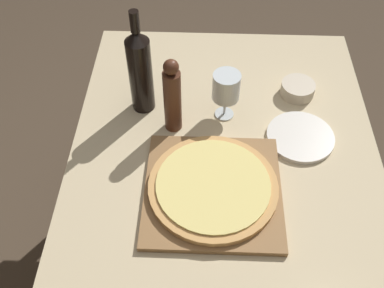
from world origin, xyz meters
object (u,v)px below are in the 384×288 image
(small_bowl, at_px, (298,89))
(wine_bottle, at_px, (140,70))
(pepper_mill, at_px, (172,97))
(pizza, at_px, (213,186))
(wine_glass, at_px, (225,87))

(small_bowl, bearing_deg, wine_bottle, -171.47)
(wine_bottle, bearing_deg, small_bowl, 8.53)
(pepper_mill, bearing_deg, small_bowl, 21.97)
(pepper_mill, height_order, small_bowl, pepper_mill)
(pizza, distance_m, wine_glass, 0.32)
(pizza, distance_m, pepper_mill, 0.29)
(wine_glass, bearing_deg, pepper_mill, -160.16)
(pepper_mill, xyz_separation_m, small_bowl, (0.40, 0.16, -0.10))
(wine_bottle, xyz_separation_m, small_bowl, (0.51, 0.08, -0.13))
(pepper_mill, bearing_deg, wine_glass, 19.84)
(wine_glass, height_order, small_bowl, wine_glass)
(pizza, bearing_deg, small_bowl, 55.76)
(pizza, height_order, wine_glass, wine_glass)
(pizza, distance_m, wine_bottle, 0.42)
(pizza, xyz_separation_m, pepper_mill, (-0.13, 0.25, 0.10))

